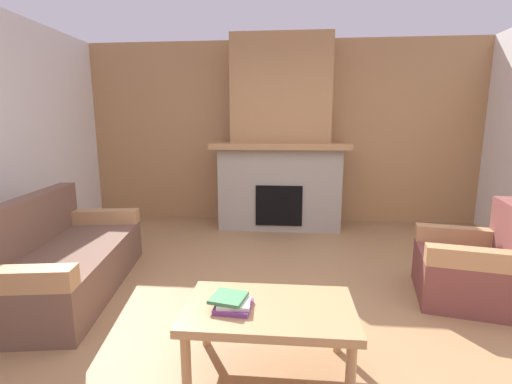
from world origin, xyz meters
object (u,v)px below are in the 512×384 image
Objects in this scene: fireplace at (280,147)px; couch at (61,261)px; coffee_table at (269,315)px; armchair at (473,267)px.

fireplace is 3.14m from couch.
coffee_table is at bearing -25.66° from couch.
fireplace is 2.99× the size of armchair.
couch is at bearing -128.75° from fireplace.
couch is at bearing -177.61° from armchair.
armchair is at bearing -52.48° from fireplace.
fireplace reaches higher than couch.
armchair is 1.98m from coffee_table.
couch is (-1.89, -2.35, -0.88)m from fireplace.
fireplace is at bearing 127.52° from armchair.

